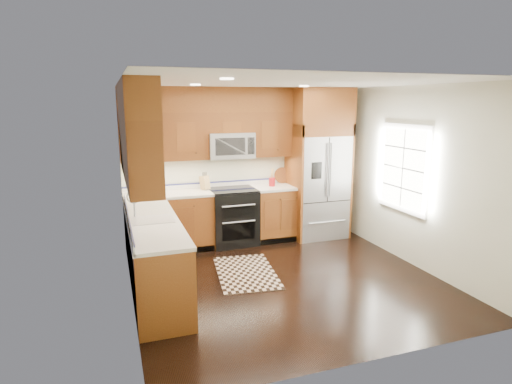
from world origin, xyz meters
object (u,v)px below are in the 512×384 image
object	(u,v)px
range	(233,217)
utensil_crock	(272,180)
rug	(246,272)
knife_block	(205,182)
refrigerator	(318,164)

from	to	relation	value
range	utensil_crock	bearing A→B (deg)	4.21
range	rug	bearing A→B (deg)	-98.22
rug	knife_block	xyz separation A→B (m)	(-0.25, 1.43, 1.05)
rug	utensil_crock	world-z (taller)	utensil_crock
refrigerator	utensil_crock	bearing A→B (deg)	173.77
rug	utensil_crock	bearing A→B (deg)	63.36
rug	knife_block	world-z (taller)	knife_block
range	rug	world-z (taller)	range
utensil_crock	refrigerator	bearing A→B (deg)	-6.23
utensil_crock	knife_block	bearing A→B (deg)	175.36
rug	utensil_crock	size ratio (longest dim) A/B	4.34
refrigerator	rug	size ratio (longest dim) A/B	1.96
knife_block	rug	bearing A→B (deg)	-79.92
rug	range	bearing A→B (deg)	89.19
refrigerator	utensil_crock	size ratio (longest dim) A/B	8.52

